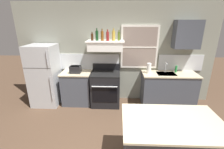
# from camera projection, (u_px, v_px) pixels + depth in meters

# --- Properties ---
(back_wall) EXTENTS (5.40, 0.11, 2.70)m
(back_wall) POSITION_uv_depth(u_px,v_px,m) (116.00, 54.00, 4.34)
(back_wall) COLOR gray
(back_wall) RESTS_ON ground_plane
(refrigerator) EXTENTS (0.70, 0.72, 1.65)m
(refrigerator) POSITION_uv_depth(u_px,v_px,m) (45.00, 75.00, 4.22)
(refrigerator) COLOR #B7BABC
(refrigerator) RESTS_ON ground_plane
(counter_left_of_stove) EXTENTS (0.79, 0.63, 0.91)m
(counter_left_of_stove) POSITION_uv_depth(u_px,v_px,m) (77.00, 88.00, 4.37)
(counter_left_of_stove) COLOR #474C56
(counter_left_of_stove) RESTS_ON ground_plane
(toaster) EXTENTS (0.30, 0.20, 0.19)m
(toaster) POSITION_uv_depth(u_px,v_px,m) (75.00, 69.00, 4.13)
(toaster) COLOR black
(toaster) RESTS_ON counter_left_of_stove
(stove_range) EXTENTS (0.76, 0.69, 1.09)m
(stove_range) POSITION_uv_depth(u_px,v_px,m) (106.00, 88.00, 4.30)
(stove_range) COLOR black
(stove_range) RESTS_ON ground_plane
(range_hood_shelf) EXTENTS (0.96, 0.52, 0.24)m
(range_hood_shelf) POSITION_uv_depth(u_px,v_px,m) (105.00, 45.00, 4.01)
(range_hood_shelf) COLOR white
(bottle_brown_stout) EXTENTS (0.06, 0.06, 0.21)m
(bottle_brown_stout) POSITION_uv_depth(u_px,v_px,m) (92.00, 37.00, 3.95)
(bottle_brown_stout) COLOR #381E0F
(bottle_brown_stout) RESTS_ON range_hood_shelf
(bottle_dark_green_wine) EXTENTS (0.07, 0.07, 0.30)m
(bottle_dark_green_wine) POSITION_uv_depth(u_px,v_px,m) (97.00, 35.00, 3.94)
(bottle_dark_green_wine) COLOR #143819
(bottle_dark_green_wine) RESTS_ON range_hood_shelf
(bottle_amber_wine) EXTENTS (0.07, 0.07, 0.29)m
(bottle_amber_wine) POSITION_uv_depth(u_px,v_px,m) (102.00, 36.00, 3.90)
(bottle_amber_wine) COLOR brown
(bottle_amber_wine) RESTS_ON range_hood_shelf
(bottle_red_label_wine) EXTENTS (0.07, 0.07, 0.28)m
(bottle_red_label_wine) POSITION_uv_depth(u_px,v_px,m) (108.00, 36.00, 3.91)
(bottle_red_label_wine) COLOR maroon
(bottle_red_label_wine) RESTS_ON range_hood_shelf
(bottle_champagne_gold_foil) EXTENTS (0.08, 0.08, 0.30)m
(bottle_champagne_gold_foil) POSITION_uv_depth(u_px,v_px,m) (114.00, 36.00, 3.92)
(bottle_champagne_gold_foil) COLOR #B29333
(bottle_champagne_gold_foil) RESTS_ON range_hood_shelf
(bottle_olive_oil_square) EXTENTS (0.06, 0.06, 0.26)m
(bottle_olive_oil_square) POSITION_uv_depth(u_px,v_px,m) (119.00, 36.00, 3.97)
(bottle_olive_oil_square) COLOR #4C601E
(bottle_olive_oil_square) RESTS_ON range_hood_shelf
(counter_right_with_sink) EXTENTS (1.43, 0.63, 0.91)m
(counter_right_with_sink) POSITION_uv_depth(u_px,v_px,m) (168.00, 89.00, 4.27)
(counter_right_with_sink) COLOR #474C56
(counter_right_with_sink) RESTS_ON ground_plane
(sink_faucet) EXTENTS (0.03, 0.17, 0.28)m
(sink_faucet) POSITION_uv_depth(u_px,v_px,m) (166.00, 66.00, 4.16)
(sink_faucet) COLOR silver
(sink_faucet) RESTS_ON counter_right_with_sink
(paper_towel_roll) EXTENTS (0.11, 0.11, 0.27)m
(paper_towel_roll) POSITION_uv_depth(u_px,v_px,m) (149.00, 68.00, 4.10)
(paper_towel_roll) COLOR white
(paper_towel_roll) RESTS_ON counter_right_with_sink
(dish_soap_bottle) EXTENTS (0.06, 0.06, 0.18)m
(dish_soap_bottle) POSITION_uv_depth(u_px,v_px,m) (176.00, 69.00, 4.18)
(dish_soap_bottle) COLOR #268C3F
(dish_soap_bottle) RESTS_ON counter_right_with_sink
(kitchen_island) EXTENTS (1.40, 0.90, 0.91)m
(kitchen_island) POSITION_uv_depth(u_px,v_px,m) (169.00, 147.00, 2.32)
(kitchen_island) COLOR #474C56
(kitchen_island) RESTS_ON ground_plane
(upper_cabinet_right) EXTENTS (0.64, 0.32, 0.70)m
(upper_cabinet_right) POSITION_uv_depth(u_px,v_px,m) (187.00, 34.00, 3.91)
(upper_cabinet_right) COLOR #474C56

